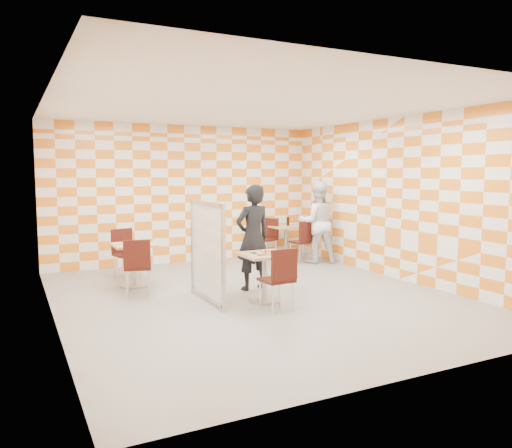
{
  "coord_description": "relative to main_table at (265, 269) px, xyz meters",
  "views": [
    {
      "loc": [
        -3.48,
        -7.0,
        1.99
      ],
      "look_at": [
        0.1,
        0.2,
        1.15
      ],
      "focal_mm": 35.0,
      "sensor_mm": 36.0,
      "label": 1
    }
  ],
  "objects": [
    {
      "name": "pizza_on_foil",
      "position": [
        -0.0,
        -0.02,
        0.26
      ],
      "size": [
        0.4,
        0.4,
        0.04
      ],
      "color": "silver",
      "rests_on": "main_table"
    },
    {
      "name": "chair_empty_far",
      "position": [
        -1.56,
        2.7,
        0.04
      ],
      "size": [
        0.51,
        0.52,
        0.92
      ],
      "color": "#37100B",
      "rests_on": "ground"
    },
    {
      "name": "chair_second_front",
      "position": [
        2.29,
        2.53,
        0.04
      ],
      "size": [
        0.46,
        0.47,
        0.92
      ],
      "color": "#37100B",
      "rests_on": "ground"
    },
    {
      "name": "empty_table",
      "position": [
        -1.56,
        1.93,
        0.0
      ],
      "size": [
        0.7,
        0.7,
        0.75
      ],
      "color": "tan",
      "rests_on": "ground"
    },
    {
      "name": "partition",
      "position": [
        -0.8,
        0.38,
        0.28
      ],
      "size": [
        0.08,
        1.38,
        1.55
      ],
      "color": "white",
      "rests_on": "ground"
    },
    {
      "name": "man_white",
      "position": [
        2.56,
        2.42,
        0.38
      ],
      "size": [
        1.04,
        0.93,
        1.78
      ],
      "primitive_type": "imported",
      "rotation": [
        0.0,
        0.0,
        2.8
      ],
      "color": "white",
      "rests_on": "ground"
    },
    {
      "name": "main_table",
      "position": [
        0.0,
        0.0,
        0.0
      ],
      "size": [
        0.7,
        0.7,
        0.75
      ],
      "color": "tan",
      "rests_on": "ground"
    },
    {
      "name": "second_table",
      "position": [
        2.24,
        3.24,
        0.0
      ],
      "size": [
        0.7,
        0.7,
        0.75
      ],
      "color": "tan",
      "rests_on": "ground"
    },
    {
      "name": "room_shell",
      "position": [
        0.01,
        0.86,
        0.99
      ],
      "size": [
        7.0,
        7.0,
        7.0
      ],
      "color": "gray",
      "rests_on": "ground"
    },
    {
      "name": "man_dark",
      "position": [
        0.19,
        0.8,
        0.38
      ],
      "size": [
        0.69,
        0.5,
        1.78
      ],
      "primitive_type": "imported",
      "rotation": [
        0.0,
        0.0,
        3.25
      ],
      "color": "black",
      "rests_on": "ground"
    },
    {
      "name": "chair_empty_near",
      "position": [
        -1.67,
        1.2,
        0.04
      ],
      "size": [
        0.52,
        0.52,
        0.92
      ],
      "color": "#37100B",
      "rests_on": "ground"
    },
    {
      "name": "chair_main_front",
      "position": [
        -0.08,
        -0.63,
        0.04
      ],
      "size": [
        0.45,
        0.46,
        0.92
      ],
      "color": "#37100B",
      "rests_on": "ground"
    },
    {
      "name": "chair_second_side",
      "position": [
        1.84,
        3.38,
        0.04
      ],
      "size": [
        0.56,
        0.56,
        0.92
      ],
      "color": "#37100B",
      "rests_on": "ground"
    },
    {
      "name": "sport_bottle",
      "position": [
        2.05,
        3.32,
        0.33
      ],
      "size": [
        0.06,
        0.06,
        0.2
      ],
      "color": "white",
      "rests_on": "second_table"
    },
    {
      "name": "soda_bottle",
      "position": [
        2.3,
        3.26,
        0.34
      ],
      "size": [
        0.07,
        0.07,
        0.23
      ],
      "color": "black",
      "rests_on": "second_table"
    }
  ]
}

